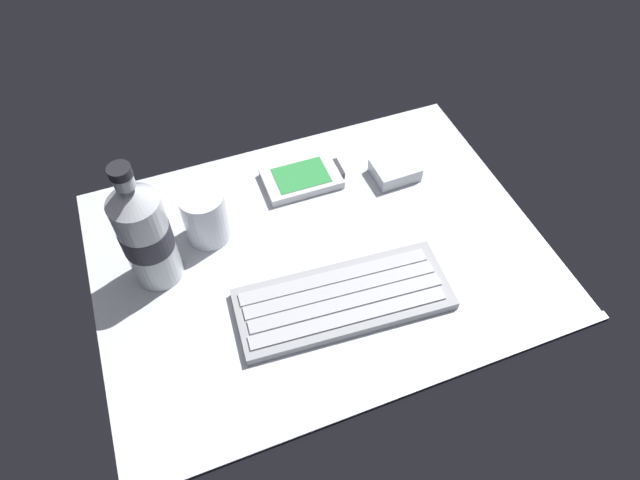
{
  "coord_description": "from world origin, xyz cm",
  "views": [
    {
      "loc": [
        -16.91,
        -44.43,
        64.72
      ],
      "look_at": [
        0.0,
        0.0,
        3.0
      ],
      "focal_mm": 31.01,
      "sensor_mm": 36.0,
      "label": 1
    }
  ],
  "objects_px": {
    "charger_block": "(395,170)",
    "keyboard": "(341,300)",
    "handheld_device": "(302,178)",
    "juice_cup": "(206,218)",
    "water_bottle": "(145,233)"
  },
  "relations": [
    {
      "from": "handheld_device",
      "to": "water_bottle",
      "type": "relative_size",
      "value": 0.62
    },
    {
      "from": "handheld_device",
      "to": "juice_cup",
      "type": "xyz_separation_m",
      "value": [
        -0.17,
        -0.05,
        0.03
      ]
    },
    {
      "from": "handheld_device",
      "to": "charger_block",
      "type": "distance_m",
      "value": 0.15
    },
    {
      "from": "handheld_device",
      "to": "water_bottle",
      "type": "distance_m",
      "value": 0.28
    },
    {
      "from": "keyboard",
      "to": "water_bottle",
      "type": "distance_m",
      "value": 0.27
    },
    {
      "from": "juice_cup",
      "to": "charger_block",
      "type": "xyz_separation_m",
      "value": [
        0.31,
        0.01,
        -0.03
      ]
    },
    {
      "from": "water_bottle",
      "to": "charger_block",
      "type": "distance_m",
      "value": 0.4
    },
    {
      "from": "keyboard",
      "to": "handheld_device",
      "type": "height_order",
      "value": "keyboard"
    },
    {
      "from": "keyboard",
      "to": "juice_cup",
      "type": "height_order",
      "value": "juice_cup"
    },
    {
      "from": "juice_cup",
      "to": "water_bottle",
      "type": "relative_size",
      "value": 0.41
    },
    {
      "from": "juice_cup",
      "to": "keyboard",
      "type": "bearing_deg",
      "value": -52.24
    },
    {
      "from": "handheld_device",
      "to": "charger_block",
      "type": "relative_size",
      "value": 1.84
    },
    {
      "from": "handheld_device",
      "to": "juice_cup",
      "type": "height_order",
      "value": "juice_cup"
    },
    {
      "from": "handheld_device",
      "to": "keyboard",
      "type": "bearing_deg",
      "value": -96.77
    },
    {
      "from": "charger_block",
      "to": "keyboard",
      "type": "bearing_deg",
      "value": -131.84
    }
  ]
}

